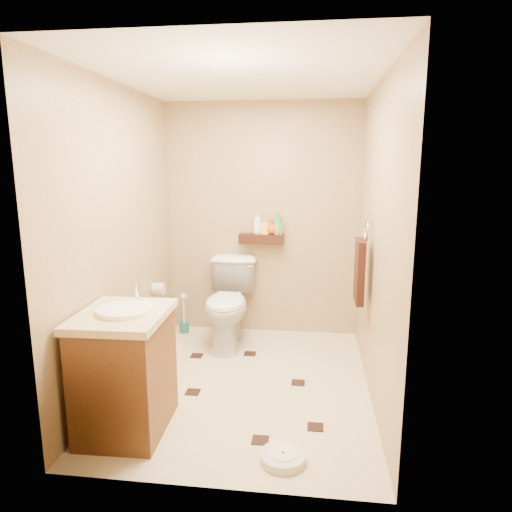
# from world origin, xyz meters

# --- Properties ---
(ground) EXTENTS (2.50, 2.50, 0.00)m
(ground) POSITION_xyz_m (0.00, 0.00, 0.00)
(ground) COLOR beige
(ground) RESTS_ON ground
(wall_back) EXTENTS (2.00, 0.04, 2.40)m
(wall_back) POSITION_xyz_m (0.00, 1.25, 1.20)
(wall_back) COLOR #9F865B
(wall_back) RESTS_ON ground
(wall_front) EXTENTS (2.00, 0.04, 2.40)m
(wall_front) POSITION_xyz_m (0.00, -1.25, 1.20)
(wall_front) COLOR #9F865B
(wall_front) RESTS_ON ground
(wall_left) EXTENTS (0.04, 2.50, 2.40)m
(wall_left) POSITION_xyz_m (-1.00, 0.00, 1.20)
(wall_left) COLOR #9F865B
(wall_left) RESTS_ON ground
(wall_right) EXTENTS (0.04, 2.50, 2.40)m
(wall_right) POSITION_xyz_m (1.00, 0.00, 1.20)
(wall_right) COLOR #9F865B
(wall_right) RESTS_ON ground
(ceiling) EXTENTS (2.00, 2.50, 0.02)m
(ceiling) POSITION_xyz_m (0.00, 0.00, 2.40)
(ceiling) COLOR white
(ceiling) RESTS_ON wall_back
(wall_shelf) EXTENTS (0.46, 0.14, 0.10)m
(wall_shelf) POSITION_xyz_m (0.00, 1.17, 1.02)
(wall_shelf) COLOR #36180E
(wall_shelf) RESTS_ON wall_back
(floor_accents) EXTENTS (1.22, 1.48, 0.01)m
(floor_accents) POSITION_xyz_m (0.04, -0.07, 0.00)
(floor_accents) COLOR black
(floor_accents) RESTS_ON ground
(toilet) EXTENTS (0.48, 0.83, 0.84)m
(toilet) POSITION_xyz_m (-0.29, 0.83, 0.42)
(toilet) COLOR white
(toilet) RESTS_ON ground
(vanity) EXTENTS (0.58, 0.70, 0.96)m
(vanity) POSITION_xyz_m (-0.70, -0.74, 0.43)
(vanity) COLOR brown
(vanity) RESTS_ON ground
(bathroom_scale) EXTENTS (0.36, 0.36, 0.06)m
(bathroom_scale) POSITION_xyz_m (0.38, -0.97, 0.03)
(bathroom_scale) COLOR silver
(bathroom_scale) RESTS_ON ground
(toilet_brush) EXTENTS (0.10, 0.10, 0.43)m
(toilet_brush) POSITION_xyz_m (-0.82, 1.07, 0.15)
(toilet_brush) COLOR #18625C
(toilet_brush) RESTS_ON ground
(towel_ring) EXTENTS (0.12, 0.30, 0.76)m
(towel_ring) POSITION_xyz_m (0.91, 0.25, 0.95)
(towel_ring) COLOR silver
(towel_ring) RESTS_ON wall_right
(toilet_paper) EXTENTS (0.12, 0.11, 0.12)m
(toilet_paper) POSITION_xyz_m (-0.94, 0.65, 0.60)
(toilet_paper) COLOR silver
(toilet_paper) RESTS_ON wall_left
(bottle_a) EXTENTS (0.11, 0.11, 0.23)m
(bottle_a) POSITION_xyz_m (-0.04, 1.17, 1.18)
(bottle_a) COLOR white
(bottle_a) RESTS_ON wall_shelf
(bottle_b) EXTENTS (0.09, 0.09, 0.17)m
(bottle_b) POSITION_xyz_m (0.03, 1.17, 1.16)
(bottle_b) COLOR yellow
(bottle_b) RESTS_ON wall_shelf
(bottle_c) EXTENTS (0.15, 0.15, 0.15)m
(bottle_c) POSITION_xyz_m (0.11, 1.17, 1.14)
(bottle_c) COLOR #CB4117
(bottle_c) RESTS_ON wall_shelf
(bottle_d) EXTENTS (0.10, 0.10, 0.24)m
(bottle_d) POSITION_xyz_m (0.17, 1.17, 1.19)
(bottle_d) COLOR green
(bottle_d) RESTS_ON wall_shelf
(bottle_e) EXTENTS (0.10, 0.10, 0.16)m
(bottle_e) POSITION_xyz_m (0.17, 1.17, 1.15)
(bottle_e) COLOR gold
(bottle_e) RESTS_ON wall_shelf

